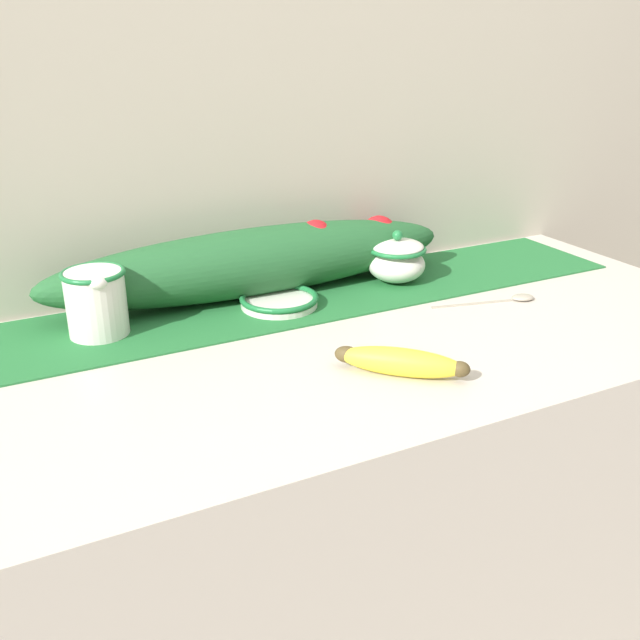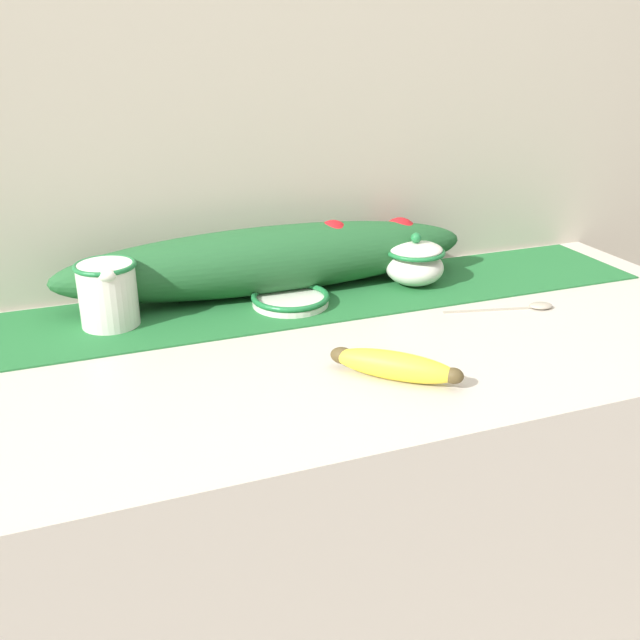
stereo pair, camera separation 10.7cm
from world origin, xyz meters
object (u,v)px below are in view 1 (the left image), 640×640
at_px(small_dish, 279,300).
at_px(spoon, 515,298).
at_px(banana, 400,362).
at_px(cream_pitcher, 96,300).
at_px(sugar_bowl, 397,259).

distance_m(small_dish, spoon, 0.43).
bearing_deg(banana, small_dish, 98.14).
bearing_deg(cream_pitcher, banana, -43.91).
height_order(cream_pitcher, sugar_bowl, cream_pitcher).
bearing_deg(spoon, banana, -143.00).
xyz_separation_m(cream_pitcher, banana, (0.35, -0.34, -0.04)).
relative_size(small_dish, banana, 0.86).
bearing_deg(small_dish, cream_pitcher, 176.12).
height_order(small_dish, spoon, small_dish).
distance_m(cream_pitcher, banana, 0.49).
relative_size(sugar_bowl, banana, 0.69).
height_order(small_dish, banana, banana).
distance_m(cream_pitcher, sugar_bowl, 0.56).
bearing_deg(small_dish, banana, -81.86).
relative_size(small_dish, spoon, 0.71).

